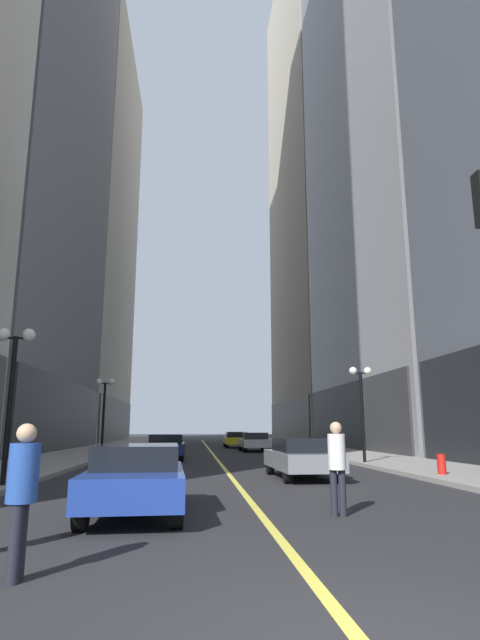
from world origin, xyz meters
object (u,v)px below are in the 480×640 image
at_px(street_lamp_left_near, 13,369).
at_px(pedestrian_in_white_shirt, 337,460).
at_px(street_lamp_right_mid, 361,392).
at_px(car_navy, 166,446).
at_px(street_lamp_left_far, 104,399).
at_px(car_grey, 302,456).
at_px(car_silver, 254,441).
at_px(pedestrian_in_blue_hoodie, 22,487).
at_px(car_blue, 137,476).
at_px(fire_hydrant_right, 442,466).
at_px(car_yellow, 236,439).

bearing_deg(street_lamp_left_near, pedestrian_in_white_shirt, -31.20).
relative_size(pedestrian_in_white_shirt, street_lamp_right_mid, 0.40).
bearing_deg(car_navy, pedestrian_in_white_shirt, -76.92).
bearing_deg(street_lamp_left_far, car_grey, -55.57).
xyz_separation_m(car_silver, pedestrian_in_blue_hoodie, (-6.35, -31.39, 0.27)).
distance_m(car_blue, pedestrian_in_white_shirt, 3.94).
height_order(pedestrian_in_blue_hoodie, street_lamp_right_mid, street_lamp_right_mid).
height_order(car_grey, street_lamp_left_far, street_lamp_left_far).
bearing_deg(street_lamp_right_mid, car_blue, -125.01).
bearing_deg(car_grey, street_lamp_right_mid, 54.72).
xyz_separation_m(street_lamp_left_far, street_lamp_right_mid, (12.80, -6.94, 0.00)).
height_order(car_blue, pedestrian_in_blue_hoodie, pedestrian_in_blue_hoodie).
xyz_separation_m(car_grey, street_lamp_left_far, (-8.72, 12.72, 2.54)).
bearing_deg(street_lamp_right_mid, fire_hydrant_right, -85.48).
distance_m(car_blue, pedestrian_in_blue_hoodie, 4.46).
relative_size(street_lamp_left_far, fire_hydrant_right, 5.54).
distance_m(car_grey, pedestrian_in_blue_hoodie, 12.53).
xyz_separation_m(street_lamp_left_near, street_lamp_right_mid, (12.80, 8.38, 0.00)).
bearing_deg(street_lamp_left_far, car_yellow, 58.85).
distance_m(car_silver, car_yellow, 7.06).
relative_size(car_yellow, street_lamp_left_far, 0.98).
bearing_deg(pedestrian_in_white_shirt, fire_hydrant_right, 51.42).
bearing_deg(car_silver, car_blue, -101.55).
xyz_separation_m(car_navy, street_lamp_right_mid, (9.12, -4.83, 2.54)).
height_order(car_blue, car_navy, same).
height_order(pedestrian_in_blue_hoodie, street_lamp_left_far, street_lamp_left_far).
relative_size(pedestrian_in_white_shirt, fire_hydrant_right, 2.21).
xyz_separation_m(car_navy, street_lamp_left_near, (-3.68, -13.21, 2.54)).
relative_size(pedestrian_in_blue_hoodie, pedestrian_in_white_shirt, 0.96).
distance_m(car_blue, street_lamp_left_near, 6.33).
bearing_deg(street_lamp_right_mid, pedestrian_in_blue_hoodie, -119.64).
relative_size(pedestrian_in_blue_hoodie, street_lamp_left_near, 0.38).
height_order(car_silver, pedestrian_in_white_shirt, pedestrian_in_white_shirt).
bearing_deg(pedestrian_in_blue_hoodie, car_blue, 79.21).
height_order(car_navy, fire_hydrant_right, car_navy).
xyz_separation_m(car_silver, car_yellow, (-0.74, 7.02, -0.00)).
bearing_deg(pedestrian_in_blue_hoodie, car_yellow, 81.68).
xyz_separation_m(car_navy, fire_hydrant_right, (9.62, -11.16, -0.32)).
height_order(car_grey, pedestrian_in_white_shirt, pedestrian_in_white_shirt).
bearing_deg(pedestrian_in_white_shirt, car_blue, 172.15).
height_order(car_blue, street_lamp_left_far, street_lamp_left_far).
height_order(car_yellow, street_lamp_left_far, street_lamp_left_far).
height_order(car_grey, car_navy, same).
xyz_separation_m(car_yellow, street_lamp_left_near, (-8.75, -29.81, 2.54)).
distance_m(car_silver, street_lamp_left_near, 24.81).
bearing_deg(street_lamp_left_near, street_lamp_left_far, 90.00).
xyz_separation_m(car_grey, street_lamp_right_mid, (4.08, 5.77, 2.54)).
distance_m(pedestrian_in_blue_hoodie, pedestrian_in_white_shirt, 6.09).
relative_size(car_blue, car_silver, 0.92).
xyz_separation_m(pedestrian_in_white_shirt, street_lamp_left_far, (-7.86, 20.09, 2.22)).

